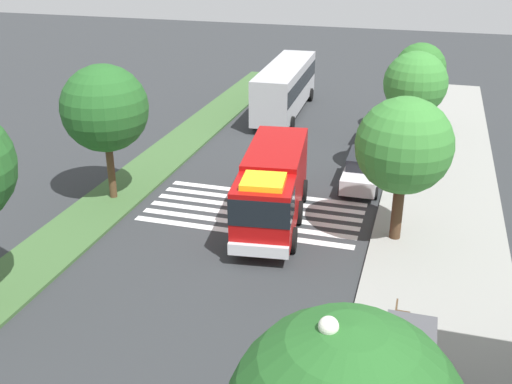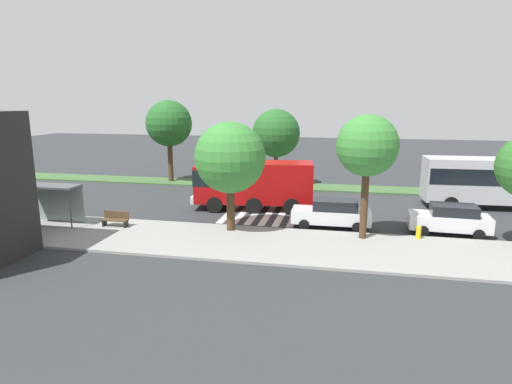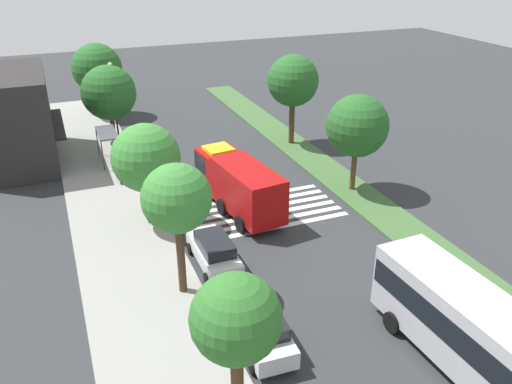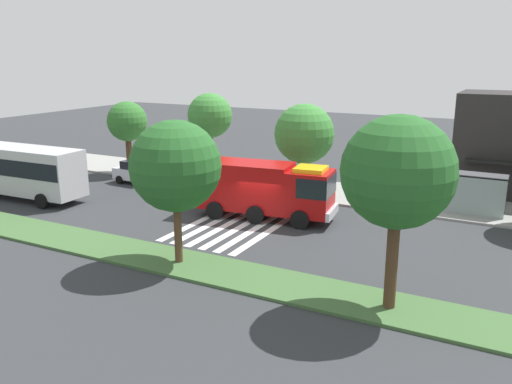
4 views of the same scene
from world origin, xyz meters
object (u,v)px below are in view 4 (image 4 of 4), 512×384
object	(u,v)px
parked_car_west	(141,172)
transit_bus	(12,167)
parked_car_mid	(215,182)
sidewalk_tree_west	(210,116)
fire_truck	(268,188)
sidewalk_tree_far_west	(127,122)
fire_hydrant	(175,176)
median_tree_west	(398,173)
bus_stop_shelter	(476,186)
median_tree_far_west	(175,166)
sidewalk_tree_center	(304,134)
bench_near_shelter	(408,199)

from	to	relation	value
parked_car_west	transit_bus	world-z (taller)	transit_bus
parked_car_mid	sidewalk_tree_west	world-z (taller)	sidewalk_tree_west
fire_truck	parked_car_west	size ratio (longest dim) A/B	1.93
parked_car_mid	sidewalk_tree_west	bearing A→B (deg)	128.03
sidewalk_tree_far_west	sidewalk_tree_west	size ratio (longest dim) A/B	0.86
parked_car_mid	fire_hydrant	xyz separation A→B (m)	(-4.78, 1.70, -0.41)
parked_car_west	sidewalk_tree_far_west	xyz separation A→B (m)	(-3.00, 2.20, 3.44)
median_tree_west	fire_hydrant	size ratio (longest dim) A/B	10.76
bus_stop_shelter	median_tree_west	distance (m)	15.32
median_tree_far_west	sidewalk_tree_west	bearing A→B (deg)	116.88
fire_truck	bus_stop_shelter	bearing A→B (deg)	22.70
transit_bus	bus_stop_shelter	world-z (taller)	transit_bus
bus_stop_shelter	fire_hydrant	size ratio (longest dim) A/B	5.00
sidewalk_tree_center	fire_hydrant	distance (m)	11.32
sidewalk_tree_far_west	median_tree_far_west	world-z (taller)	median_tree_far_west
transit_bus	median_tree_far_west	world-z (taller)	median_tree_far_west
parked_car_mid	sidewalk_tree_center	size ratio (longest dim) A/B	0.75
parked_car_west	sidewalk_tree_west	xyz separation A→B (m)	(4.98, 2.20, 4.33)
sidewalk_tree_west	median_tree_far_west	world-z (taller)	sidewalk_tree_west
parked_car_west	parked_car_mid	bearing A→B (deg)	2.82
bench_near_shelter	sidewalk_tree_center	world-z (taller)	sidewalk_tree_center
parked_car_west	bench_near_shelter	world-z (taller)	parked_car_west
bus_stop_shelter	sidewalk_tree_west	distance (m)	18.97
parked_car_west	median_tree_west	bearing A→B (deg)	-25.40
parked_car_west	parked_car_mid	xyz separation A→B (m)	(6.74, -0.00, -0.01)
sidewalk_tree_west	fire_hydrant	world-z (taller)	sidewalk_tree_west
sidewalk_tree_west	bus_stop_shelter	bearing A→B (deg)	2.17
transit_bus	sidewalk_tree_center	size ratio (longest dim) A/B	1.78
fire_truck	transit_bus	xyz separation A→B (m)	(-17.85, -3.77, 0.20)
sidewalk_tree_center	parked_car_west	bearing A→B (deg)	-170.08
parked_car_west	parked_car_mid	distance (m)	6.74
bench_near_shelter	parked_car_mid	bearing A→B (deg)	-167.44
bench_near_shelter	parked_car_west	bearing A→B (deg)	-171.68
parked_car_mid	bus_stop_shelter	bearing A→B (deg)	9.16
parked_car_west	bus_stop_shelter	distance (m)	23.83
sidewalk_tree_west	parked_car_mid	bearing A→B (deg)	-51.37
transit_bus	fire_truck	bearing A→B (deg)	-170.25
transit_bus	bus_stop_shelter	bearing A→B (deg)	-162.86
fire_truck	bench_near_shelter	size ratio (longest dim) A/B	5.45
parked_car_mid	median_tree_far_west	bearing A→B (deg)	-66.24
median_tree_far_west	bus_stop_shelter	bearing A→B (deg)	52.17
parked_car_mid	sidewalk_tree_far_west	world-z (taller)	sidewalk_tree_far_west
sidewalk_tree_west	median_tree_west	distance (m)	22.24
sidewalk_tree_far_west	sidewalk_tree_center	distance (m)	15.56
fire_truck	sidewalk_tree_center	xyz separation A→B (m)	(-0.04, 5.65, 2.48)
fire_truck	sidewalk_tree_far_west	bearing A→B (deg)	152.85
sidewalk_tree_center	bus_stop_shelter	bearing A→B (deg)	3.65
sidewalk_tree_far_west	median_tree_far_west	distance (m)	20.69
bus_stop_shelter	sidewalk_tree_far_west	xyz separation A→B (m)	(-26.63, -0.71, 2.46)
parked_car_west	sidewalk_tree_far_west	world-z (taller)	sidewalk_tree_far_west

